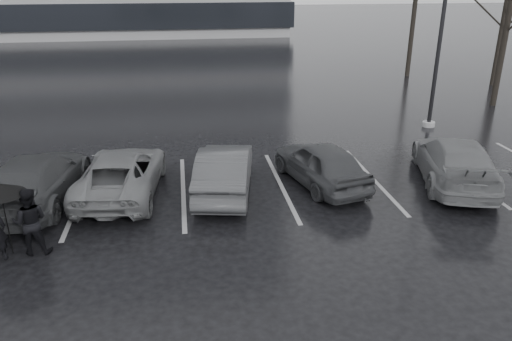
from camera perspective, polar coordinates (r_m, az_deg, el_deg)
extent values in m
plane|color=black|center=(12.13, 2.36, -6.49)|extent=(160.00, 160.00, 0.00)
imported|color=black|center=(14.38, 7.43, 0.82)|extent=(2.36, 3.97, 1.27)
imported|color=#28282B|center=(13.78, -3.61, 0.08)|extent=(2.05, 4.13, 1.30)
imported|color=#4D4E50|center=(14.15, -15.13, -0.28)|extent=(2.44, 4.53, 1.21)
imported|color=black|center=(14.34, -23.73, -0.88)|extent=(2.30, 4.73, 1.33)
imported|color=#4D4E50|center=(15.47, 21.75, 1.05)|extent=(3.11, 4.91, 1.33)
imported|color=black|center=(11.79, -24.42, -5.33)|extent=(0.76, 0.60, 1.53)
cylinder|color=black|center=(11.98, -26.56, -5.48)|extent=(0.02, 0.02, 1.45)
cone|color=black|center=(11.66, -27.23, -1.90)|extent=(1.00, 1.00, 0.25)
cylinder|color=#999A9C|center=(20.98, 19.12, 5.04)|extent=(0.48, 0.48, 0.19)
cylinder|color=black|center=(20.25, 20.64, 16.48)|extent=(0.15, 0.15, 8.61)
cube|color=#969698|center=(14.49, -19.45, -2.86)|extent=(0.12, 5.00, 0.00)
cube|color=#969698|center=(14.19, -8.32, -2.28)|extent=(0.12, 5.00, 0.00)
cube|color=#969698|center=(14.44, 2.85, -1.62)|extent=(0.12, 5.00, 0.00)
cube|color=#969698|center=(15.22, 13.24, -0.95)|extent=(0.12, 5.00, 0.00)
cube|color=#969698|center=(16.43, 22.37, -0.34)|extent=(0.12, 5.00, 0.00)
cylinder|color=black|center=(24.90, 26.95, 15.64)|extent=(0.26, 0.26, 8.00)
cylinder|color=black|center=(29.64, 26.49, 15.40)|extent=(0.26, 0.26, 7.00)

